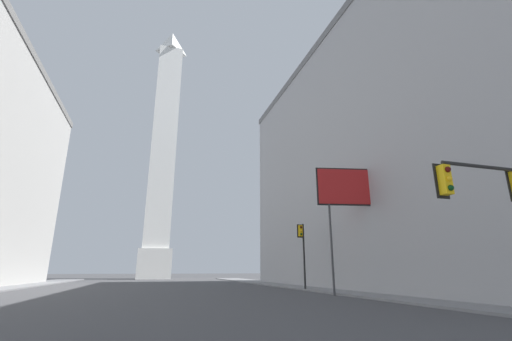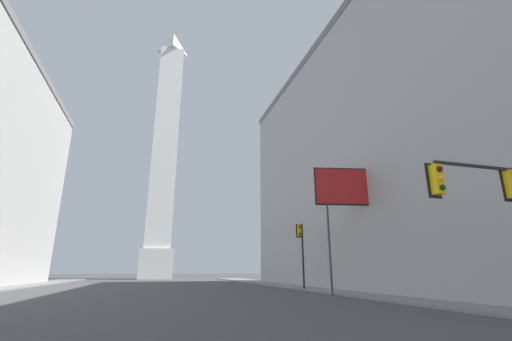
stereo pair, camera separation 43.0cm
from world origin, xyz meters
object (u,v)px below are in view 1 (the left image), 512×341
(obelisk, at_px, (163,149))
(traffic_light_mid_right, at_px, (303,246))
(billboard_sign, at_px, (351,191))
(traffic_light_near_right, at_px, (500,201))

(obelisk, relative_size, traffic_light_mid_right, 10.01)
(traffic_light_mid_right, xyz_separation_m, billboard_sign, (1.42, -7.22, 4.14))
(traffic_light_mid_right, bearing_deg, obelisk, 105.01)
(traffic_light_near_right, relative_size, traffic_light_mid_right, 0.91)
(traffic_light_near_right, xyz_separation_m, billboard_sign, (3.33, 15.17, 3.93))
(traffic_light_near_right, bearing_deg, billboard_sign, 77.62)
(traffic_light_mid_right, height_order, billboard_sign, billboard_sign)
(traffic_light_mid_right, bearing_deg, traffic_light_near_right, -94.88)
(traffic_light_near_right, distance_m, billboard_sign, 16.02)
(traffic_light_near_right, relative_size, billboard_sign, 0.56)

